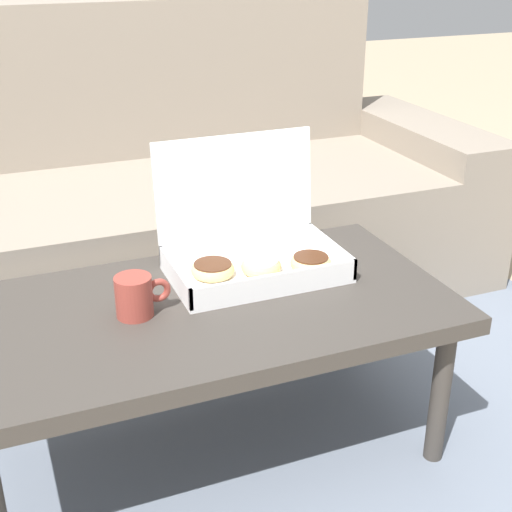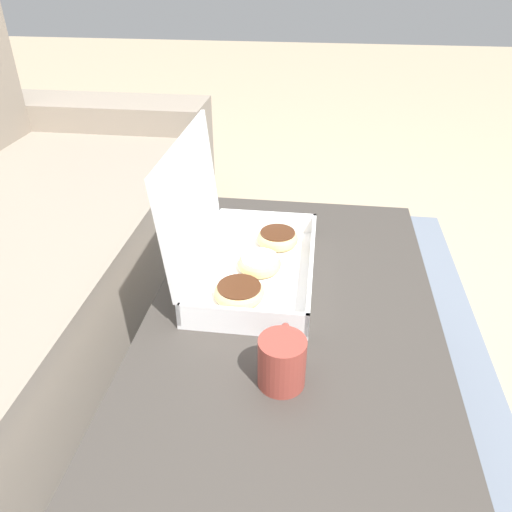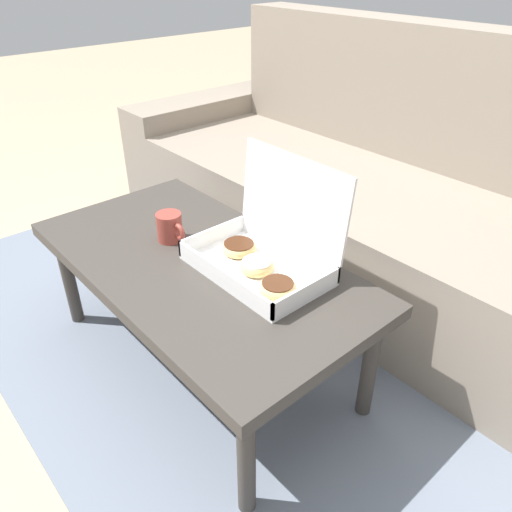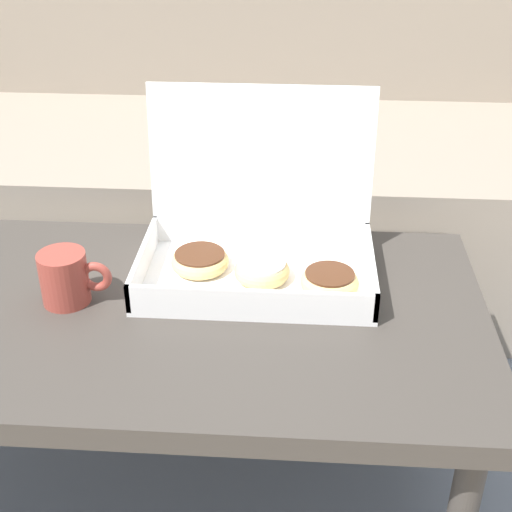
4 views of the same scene
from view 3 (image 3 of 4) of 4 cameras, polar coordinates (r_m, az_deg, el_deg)
name	(u,v)px [view 3 (image 3 of 4)]	position (r m, az deg, el deg)	size (l,w,h in m)	color
ground_plane	(220,353)	(1.74, -4.19, -11.01)	(12.00, 12.00, 0.00)	tan
area_rug	(283,315)	(1.88, 3.08, -6.79)	(2.57, 1.85, 0.01)	slate
couch	(380,202)	(2.08, 14.04, 6.05)	(2.45, 0.85, 0.94)	gray
coffee_table	(199,271)	(1.49, -6.58, -1.75)	(1.08, 0.57, 0.40)	#3D3833
pastry_box	(265,250)	(1.39, 1.03, 0.64)	(0.40, 0.27, 0.30)	white
coffee_mug	(170,227)	(1.55, -9.79, 3.26)	(0.12, 0.08, 0.09)	#993D33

